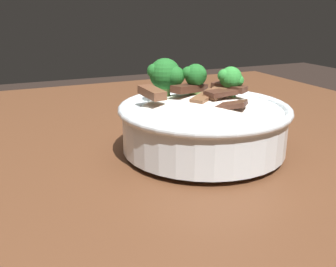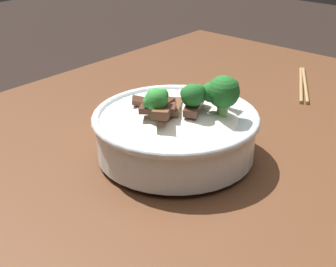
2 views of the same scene
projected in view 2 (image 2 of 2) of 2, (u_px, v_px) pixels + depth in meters
The scene contains 3 objects.
dining_table at pixel (233, 214), 0.80m from camera, with size 1.17×1.04×0.80m.
rice_bowl at pixel (176, 128), 0.73m from camera, with size 0.25×0.25×0.14m.
chopsticks_pair at pixel (303, 84), 1.03m from camera, with size 0.19×0.11×0.01m.
Camera 2 is at (-0.56, -0.35, 1.16)m, focal length 52.22 mm.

